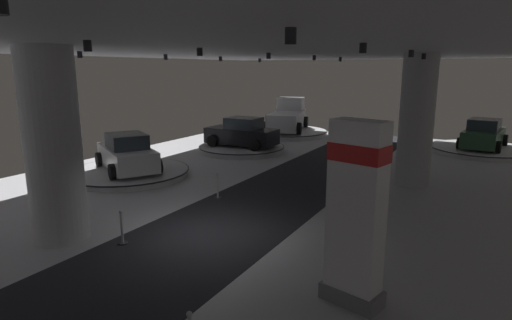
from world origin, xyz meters
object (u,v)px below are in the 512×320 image
Objects in this scene: brand_sign_pylon at (356,212)px; display_platform_far_left at (242,148)px; column_left at (53,146)px; display_car_mid_left at (127,154)px; display_car_deep_right at (484,135)px; display_platform_deep_left at (287,132)px; pickup_truck_deep_left at (288,117)px; display_platform_mid_left at (128,173)px; visitor_walking_near at (350,146)px; column_right at (416,121)px; display_car_far_left at (242,133)px; display_platform_deep_right at (482,150)px.

brand_sign_pylon reaches higher than display_platform_far_left.
column_left reaches higher than display_car_mid_left.
display_car_deep_right is 0.73× the size of display_platform_deep_left.
display_car_mid_left is at bearing -94.45° from display_platform_deep_left.
display_car_mid_left is 0.80× the size of pickup_truck_deep_left.
display_platform_deep_left is at bearing 85.44° from display_platform_mid_left.
display_car_mid_left is (0.03, -0.02, 0.89)m from display_platform_mid_left.
pickup_truck_deep_left is (-13.00, 0.73, 0.23)m from display_car_deep_right.
visitor_walking_near is at bearing 0.04° from display_platform_far_left.
display_platform_mid_left is 15.10m from pickup_truck_deep_left.
pickup_truck_deep_left is (-11.12, 20.54, -0.74)m from brand_sign_pylon.
visitor_walking_near reaches higher than display_platform_far_left.
column_right is 12.94m from display_platform_mid_left.
column_left is at bearing -59.16° from display_car_mid_left.
display_car_deep_right is (14.06, 14.30, 0.00)m from display_car_mid_left.
display_car_far_left is 6.55m from visitor_walking_near.
column_left is 23.07m from display_car_deep_right.
display_platform_deep_right is 1.32× the size of display_car_deep_right.
display_car_deep_right reaches higher than visitor_walking_near.
column_left reaches higher than brand_sign_pylon.
pickup_truck_deep_left is (-13.00, 0.70, 1.12)m from display_platform_deep_right.
column_left is 21.29m from display_platform_deep_left.
brand_sign_pylon is at bearing -61.58° from pickup_truck_deep_left.
display_platform_mid_left is 20.09m from display_platform_deep_right.
display_platform_far_left is 6.62m from visitor_walking_near.
display_platform_deep_left is at bearing 178.27° from display_platform_deep_right.
display_car_deep_right is at bearing 45.40° from display_platform_mid_left.
display_platform_mid_left is 3.51× the size of visitor_walking_near.
column_left is at bearing -59.04° from display_platform_mid_left.
column_right is at bearing -37.07° from visitor_walking_near.
display_car_deep_right is (1.88, 19.81, -0.97)m from brand_sign_pylon.
brand_sign_pylon reaches higher than display_car_far_left.
display_platform_far_left is 14.24m from display_platform_deep_right.
display_car_mid_left is at bearing -134.46° from display_platform_deep_right.
visitor_walking_near is (-3.57, 2.70, -1.84)m from column_right.
display_car_mid_left is 1.03× the size of display_car_deep_right.
pickup_truck_deep_left reaches higher than display_car_far_left.
display_platform_deep_left is (1.17, 14.71, 0.03)m from display_platform_mid_left.
display_car_mid_left reaches higher than display_platform_deep_left.
pickup_truck_deep_left reaches higher than display_platform_deep_left.
brand_sign_pylon is 0.67× the size of display_platform_deep_right.
display_platform_deep_right is 13.07m from pickup_truck_deep_left.
display_car_far_left reaches higher than display_platform_deep_left.
column_left is at bearing -116.66° from display_platform_deep_right.
display_platform_mid_left is 11.14m from visitor_walking_near.
pickup_truck_deep_left is at bearing 85.96° from display_car_mid_left.
display_platform_mid_left is 0.96× the size of display_platform_deep_right.
pickup_truck_deep_left is at bearing 93.51° from display_platform_far_left.
brand_sign_pylon is 0.69× the size of pickup_truck_deep_left.
display_car_deep_right reaches higher than display_platform_deep_right.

